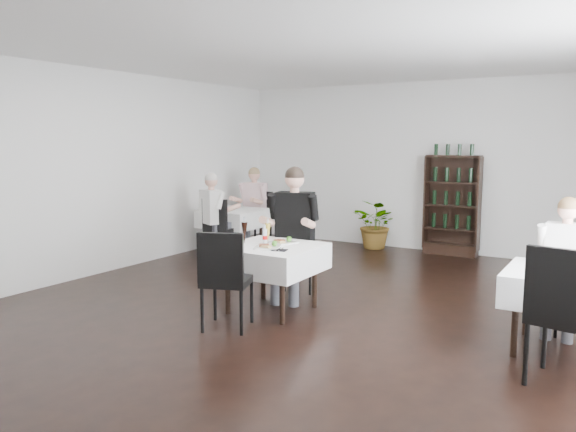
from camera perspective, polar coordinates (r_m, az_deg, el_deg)
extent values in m
plane|color=black|center=(6.49, 0.63, -9.96)|extent=(9.00, 9.00, 0.00)
plane|color=white|center=(6.27, 0.67, 17.16)|extent=(9.00, 9.00, 0.00)
plane|color=white|center=(10.33, 13.49, 4.88)|extent=(7.00, 0.00, 7.00)
plane|color=white|center=(8.53, -20.11, 4.07)|extent=(0.00, 9.00, 9.00)
cube|color=black|center=(10.15, 16.16, -3.23)|extent=(0.90, 0.28, 0.20)
cylinder|color=black|center=(6.46, -6.16, -6.82)|extent=(0.06, 0.06, 0.71)
cylinder|color=black|center=(7.04, -2.53, -5.57)|extent=(0.06, 0.06, 0.71)
cylinder|color=black|center=(6.06, -0.60, -7.75)|extent=(0.06, 0.06, 0.71)
cylinder|color=black|center=(6.67, 2.72, -6.32)|extent=(0.06, 0.06, 0.71)
cube|color=black|center=(6.46, -1.66, -3.36)|extent=(0.85, 0.85, 0.04)
cube|color=white|center=(6.48, -1.65, -4.31)|extent=(1.03, 1.03, 0.30)
cylinder|color=black|center=(9.84, -8.25, -1.83)|extent=(0.06, 0.06, 0.71)
cylinder|color=black|center=(10.37, -5.87, -1.30)|extent=(0.06, 0.06, 0.71)
cylinder|color=black|center=(9.43, -5.06, -2.19)|extent=(0.06, 0.06, 0.71)
cylinder|color=black|center=(9.98, -2.75, -1.63)|extent=(0.06, 0.06, 0.71)
cube|color=black|center=(9.85, -5.51, 0.43)|extent=(0.80, 0.80, 0.04)
cube|color=white|center=(9.86, -5.50, -0.21)|extent=(0.98, 0.98, 0.30)
cylinder|color=black|center=(5.58, 22.08, -9.68)|extent=(0.06, 0.06, 0.71)
cylinder|color=black|center=(6.23, 23.10, -7.94)|extent=(0.06, 0.06, 0.71)
cube|color=black|center=(5.78, 26.15, -5.48)|extent=(0.80, 0.80, 0.04)
cube|color=white|center=(5.80, 26.09, -6.54)|extent=(0.98, 0.98, 0.30)
imported|color=#265E20|center=(10.36, 9.01, -0.84)|extent=(0.98, 0.91, 0.90)
cylinder|color=black|center=(7.07, -1.59, -6.76)|extent=(0.03, 0.03, 0.41)
cylinder|color=black|center=(7.38, -0.30, -6.14)|extent=(0.03, 0.03, 0.41)
cylinder|color=black|center=(6.92, 1.05, -7.08)|extent=(0.03, 0.03, 0.41)
cylinder|color=black|center=(7.23, 2.25, -6.43)|extent=(0.03, 0.03, 0.41)
cube|color=black|center=(7.09, 0.35, -4.78)|extent=(0.45, 0.45, 0.06)
cube|color=black|center=(7.21, 1.00, -2.62)|extent=(0.41, 0.08, 0.45)
cylinder|color=black|center=(6.16, -3.71, -8.62)|extent=(0.04, 0.04, 0.48)
cylinder|color=black|center=(5.78, -4.77, -9.74)|extent=(0.04, 0.04, 0.48)
cylinder|color=black|center=(6.28, -7.43, -8.36)|extent=(0.04, 0.04, 0.48)
cylinder|color=black|center=(5.90, -8.72, -9.43)|extent=(0.04, 0.04, 0.48)
cube|color=black|center=(5.95, -6.19, -6.53)|extent=(0.61, 0.61, 0.07)
cube|color=black|center=(5.69, -6.88, -4.31)|extent=(0.47, 0.21, 0.52)
cylinder|color=black|center=(10.39, -4.96, -1.94)|extent=(0.04, 0.04, 0.47)
cylinder|color=black|center=(10.68, -3.37, -1.67)|extent=(0.04, 0.04, 0.47)
cylinder|color=black|center=(10.10, -3.35, -2.20)|extent=(0.04, 0.04, 0.47)
cylinder|color=black|center=(10.40, -1.76, -1.91)|extent=(0.04, 0.04, 0.47)
cube|color=black|center=(10.35, -3.37, -0.47)|extent=(0.55, 0.55, 0.07)
cube|color=black|center=(10.47, -2.56, 1.15)|extent=(0.47, 0.13, 0.51)
cylinder|color=black|center=(9.52, -4.98, -2.84)|extent=(0.04, 0.04, 0.47)
cylinder|color=black|center=(9.18, -6.31, -3.25)|extent=(0.04, 0.04, 0.47)
cylinder|color=black|center=(9.73, -7.02, -2.63)|extent=(0.04, 0.04, 0.47)
cylinder|color=black|center=(9.40, -8.39, -3.02)|extent=(0.04, 0.04, 0.47)
cube|color=black|center=(9.41, -6.70, -1.35)|extent=(0.50, 0.50, 0.07)
cube|color=black|center=(9.20, -7.46, 0.15)|extent=(0.47, 0.09, 0.51)
cylinder|color=black|center=(6.30, 25.59, -9.31)|extent=(0.03, 0.03, 0.41)
cylinder|color=black|center=(6.64, 24.86, -8.42)|extent=(0.03, 0.03, 0.41)
cube|color=black|center=(6.45, 26.90, -6.84)|extent=(0.53, 0.53, 0.06)
cube|color=black|center=(6.58, 26.61, -4.38)|extent=(0.41, 0.18, 0.45)
cylinder|color=black|center=(5.44, 24.62, -11.29)|extent=(0.04, 0.04, 0.53)
cylinder|color=black|center=(5.03, 23.02, -12.76)|extent=(0.04, 0.04, 0.53)
cube|color=black|center=(5.09, 26.51, -9.21)|extent=(0.61, 0.61, 0.08)
cube|color=black|center=(4.78, 25.96, -6.38)|extent=(0.53, 0.15, 0.57)
cube|color=#414249|center=(6.90, -0.72, -3.40)|extent=(0.27, 0.50, 0.16)
cylinder|color=#414249|center=(6.79, -1.27, -6.70)|extent=(0.13, 0.13, 0.56)
cube|color=#414249|center=(6.84, 1.09, -3.52)|extent=(0.27, 0.50, 0.16)
cylinder|color=#414249|center=(6.72, 0.58, -6.85)|extent=(0.13, 0.13, 0.56)
cube|color=black|center=(7.01, 0.72, -0.11)|extent=(0.50, 0.35, 0.63)
cylinder|color=tan|center=(6.81, -2.16, -0.55)|extent=(0.17, 0.37, 0.18)
cylinder|color=tan|center=(6.65, 2.10, -0.74)|extent=(0.17, 0.37, 0.18)
sphere|color=tan|center=(6.94, 0.67, 3.79)|extent=(0.24, 0.24, 0.24)
sphere|color=black|center=(6.94, 0.67, 4.07)|extent=(0.24, 0.24, 0.24)
cube|color=#414249|center=(10.36, -4.44, -0.07)|extent=(0.16, 0.44, 0.14)
cylinder|color=#414249|center=(10.27, -5.06, -1.97)|extent=(0.11, 0.11, 0.50)
cube|color=#414249|center=(10.24, -3.54, -0.15)|extent=(0.16, 0.44, 0.14)
cylinder|color=#414249|center=(10.14, -4.15, -2.08)|extent=(0.11, 0.11, 0.50)
cube|color=beige|center=(10.41, -3.36, 1.85)|extent=(0.42, 0.24, 0.56)
cylinder|color=tan|center=(10.34, -5.32, 1.68)|extent=(0.09, 0.32, 0.16)
cylinder|color=tan|center=(10.06, -3.23, 1.53)|extent=(0.09, 0.32, 0.16)
sphere|color=tan|center=(10.36, -3.45, 4.21)|extent=(0.22, 0.22, 0.22)
sphere|color=olive|center=(10.36, -3.45, 4.38)|extent=(0.22, 0.22, 0.22)
cube|color=#414249|center=(9.31, -6.51, -1.05)|extent=(0.30, 0.44, 0.14)
cylinder|color=#414249|center=(9.44, -5.51, -2.86)|extent=(0.11, 0.11, 0.49)
cube|color=#414249|center=(9.48, -7.08, -0.90)|extent=(0.30, 0.44, 0.14)
cylinder|color=#414249|center=(9.62, -6.09, -2.67)|extent=(0.11, 0.11, 0.49)
cube|color=white|center=(9.27, -7.88, 0.95)|extent=(0.46, 0.37, 0.55)
cylinder|color=tan|center=(9.19, -5.72, 0.80)|extent=(0.20, 0.32, 0.16)
cylinder|color=tan|center=(9.59, -7.04, 1.07)|extent=(0.20, 0.32, 0.16)
sphere|color=tan|center=(9.24, -7.81, 3.55)|extent=(0.21, 0.21, 0.21)
sphere|color=beige|center=(9.23, -7.82, 3.74)|extent=(0.21, 0.21, 0.21)
cube|color=#414249|center=(6.30, 25.16, -6.11)|extent=(0.14, 0.41, 0.14)
cylinder|color=#414249|center=(6.21, 24.79, -9.21)|extent=(0.11, 0.11, 0.48)
cube|color=#414249|center=(6.28, 26.93, -6.26)|extent=(0.14, 0.41, 0.14)
cylinder|color=#414249|center=(6.19, 26.60, -9.37)|extent=(0.11, 0.11, 0.48)
cube|color=white|center=(6.41, 26.39, -3.03)|extent=(0.39, 0.22, 0.53)
cylinder|color=tan|center=(6.18, 24.06, -3.45)|extent=(0.08, 0.30, 0.15)
sphere|color=tan|center=(6.33, 26.59, 0.57)|extent=(0.20, 0.20, 0.20)
sphere|color=brown|center=(6.33, 26.61, 0.84)|extent=(0.20, 0.20, 0.20)
cube|color=white|center=(6.59, -0.55, -2.71)|extent=(0.34, 0.34, 0.02)
cube|color=#602B1B|center=(6.58, -0.89, -2.52)|extent=(0.12, 0.10, 0.03)
sphere|color=#37761F|center=(6.58, 0.12, -2.35)|extent=(0.06, 0.06, 0.06)
cube|color=#9A7846|center=(6.52, -0.69, -2.64)|extent=(0.12, 0.12, 0.02)
cube|color=white|center=(6.30, -2.09, -3.19)|extent=(0.35, 0.35, 0.02)
cube|color=#602B1B|center=(6.30, -2.45, -2.99)|extent=(0.14, 0.13, 0.03)
sphere|color=#37761F|center=(6.29, -1.38, -2.81)|extent=(0.06, 0.06, 0.06)
cube|color=#9A7846|center=(6.23, -2.25, -3.13)|extent=(0.10, 0.08, 0.02)
cone|color=black|center=(6.56, -4.44, -1.73)|extent=(0.07, 0.07, 0.25)
cylinder|color=silver|center=(6.54, -4.46, -0.37)|extent=(0.02, 0.02, 0.06)
cone|color=gold|center=(6.62, -2.06, -1.73)|extent=(0.07, 0.07, 0.23)
cylinder|color=silver|center=(6.60, -2.06, -0.50)|extent=(0.02, 0.02, 0.06)
cylinder|color=silver|center=(6.53, -2.36, -2.09)|extent=(0.05, 0.05, 0.18)
cylinder|color=#B60A0A|center=(6.54, -2.36, -2.20)|extent=(0.06, 0.06, 0.04)
cylinder|color=silver|center=(6.52, -2.37, -1.12)|extent=(0.02, 0.02, 0.04)
cube|color=black|center=(6.16, -0.86, -3.48)|extent=(0.18, 0.16, 0.01)
cylinder|color=silver|center=(6.17, -1.00, -3.39)|extent=(0.05, 0.18, 0.01)
cylinder|color=silver|center=(6.15, -0.72, -3.42)|extent=(0.06, 0.17, 0.01)
cylinder|color=black|center=(5.72, 26.74, -4.77)|extent=(0.04, 0.04, 0.09)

